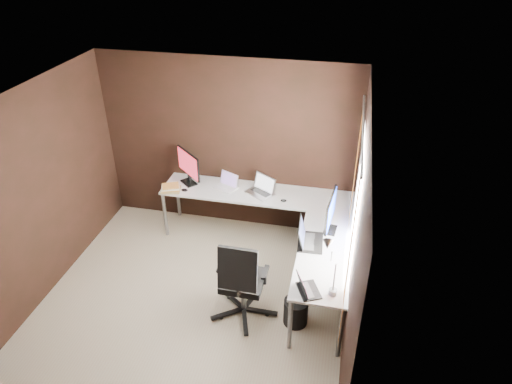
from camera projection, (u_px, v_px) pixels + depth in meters
room at (217, 216)px, 4.85m from camera, size 3.60×3.60×2.50m
desk at (277, 217)px, 5.88m from camera, size 2.65×2.25×0.73m
drawer_pedestal at (321, 241)px, 6.07m from camera, size 0.42×0.50×0.60m
monitor_left at (188, 166)px, 6.39m from camera, size 0.44×0.40×0.49m
monitor_right at (331, 211)px, 5.41m from camera, size 0.16×0.59×0.48m
laptop_white at (227, 184)px, 6.40m from camera, size 0.36×0.32×0.20m
laptop_silver at (262, 189)px, 6.27m from camera, size 0.44×0.41×0.24m
laptop_black_big at (307, 238)px, 5.32m from camera, size 0.31×0.42×0.27m
laptop_black_small at (306, 288)px, 4.63m from camera, size 0.30×0.34×0.19m
book_stack at (171, 188)px, 6.33m from camera, size 0.30×0.27×0.08m
mouse_left at (184, 190)px, 6.32m from camera, size 0.10×0.06×0.04m
mouse_corner at (284, 200)px, 6.10m from camera, size 0.10×0.08×0.03m
desk_lamp at (330, 260)px, 4.48m from camera, size 0.19×0.23×0.61m
office_chair at (243, 293)px, 5.21m from camera, size 0.61×0.61×1.09m
wastebasket at (296, 312)px, 5.18m from camera, size 0.30×0.30×0.32m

